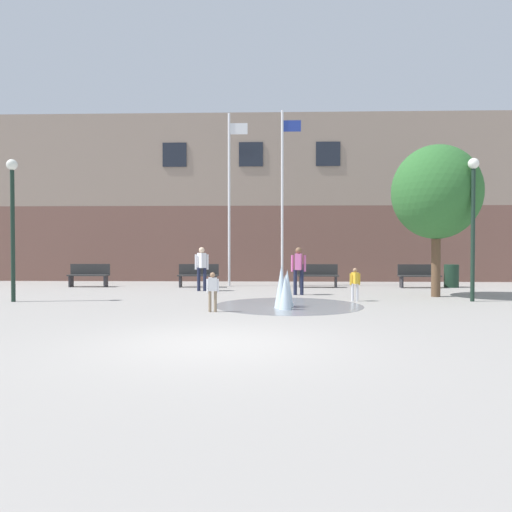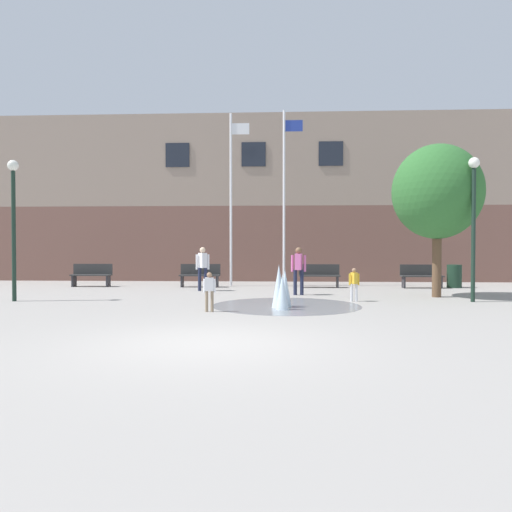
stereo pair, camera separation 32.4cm
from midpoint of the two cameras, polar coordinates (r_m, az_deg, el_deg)
ground_plane at (r=8.59m, az=-4.63°, el=-9.90°), size 100.00×100.00×0.00m
library_building at (r=25.90m, az=0.46°, el=6.10°), size 36.00×6.05×7.71m
splash_fountain at (r=13.35m, az=3.79°, el=-4.20°), size 4.09×4.09×1.15m
park_bench_far_left at (r=21.05m, az=-17.85°, el=-2.04°), size 1.60×0.44×0.91m
park_bench_left_of_flagpoles at (r=19.94m, az=-5.96°, el=-2.17°), size 1.60×0.44×0.91m
park_bench_center at (r=19.78m, az=7.71°, el=-2.20°), size 1.60×0.44×0.91m
park_bench_under_right_flagpole at (r=20.44m, az=18.82°, el=-2.14°), size 1.60×0.44×0.91m
child_running at (r=15.04m, az=11.75°, el=-2.91°), size 0.31×0.24×0.99m
adult_near_bench at (r=16.68m, az=5.44°, el=-1.26°), size 0.50×0.37×1.59m
child_in_fountain at (r=12.47m, az=-4.61°, el=-3.74°), size 0.31×0.15×0.99m
adult_watching at (r=18.19m, az=-5.62°, el=-1.06°), size 0.50×0.39×1.59m
flagpole_left at (r=20.41m, az=-2.34°, el=7.08°), size 0.80×0.10×7.00m
flagpole_right at (r=20.34m, az=3.77°, el=7.24°), size 0.80×0.10×7.10m
lamp_post_left_lane at (r=16.36m, az=-25.47°, el=4.77°), size 0.32×0.32×4.17m
lamp_post_right_lane at (r=16.00m, az=24.15°, el=4.96°), size 0.32×0.32×4.22m
trash_can at (r=21.05m, az=22.13°, el=-2.15°), size 0.56×0.56×0.90m
street_tree_near_building at (r=17.08m, az=20.53°, el=6.86°), size 2.84×2.84×4.88m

